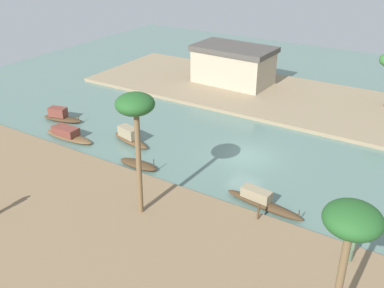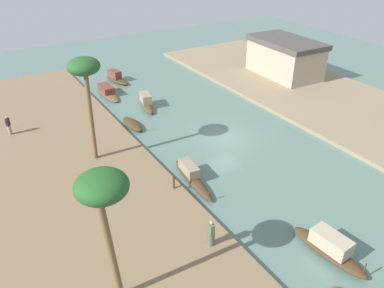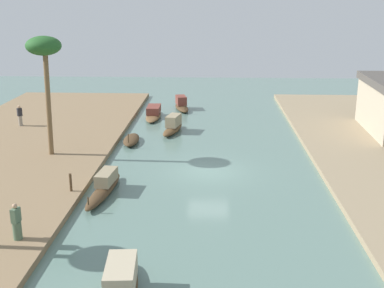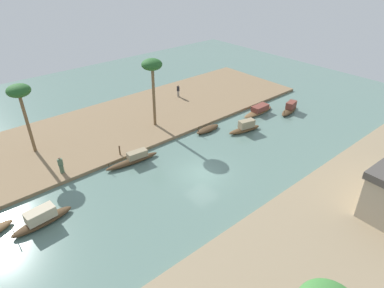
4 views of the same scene
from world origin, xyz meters
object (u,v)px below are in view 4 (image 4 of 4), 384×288
(person_on_near_bank, at_px, (178,91))
(sampan_midstream, at_px, (134,159))
(sampan_upstream_small, at_px, (259,110))
(person_by_mooring, at_px, (61,166))
(sampan_with_red_awning, at_px, (208,129))
(sampan_downstream_large, at_px, (290,108))
(sampan_foreground, at_px, (245,127))
(mooring_post, at_px, (120,150))
(palm_tree_left_far, at_px, (19,94))
(sampan_open_hull, at_px, (42,219))
(palm_tree_left_near, at_px, (152,68))

(person_on_near_bank, bearing_deg, sampan_midstream, 77.28)
(sampan_midstream, xyz_separation_m, sampan_upstream_small, (-17.86, 0.56, -0.03))
(person_on_near_bank, bearing_deg, person_by_mooring, 61.68)
(sampan_with_red_awning, relative_size, sampan_downstream_large, 0.81)
(sampan_foreground, relative_size, mooring_post, 4.22)
(sampan_foreground, height_order, person_by_mooring, person_by_mooring)
(person_by_mooring, relative_size, palm_tree_left_far, 0.24)
(sampan_midstream, bearing_deg, sampan_with_red_awning, -173.54)
(person_by_mooring, xyz_separation_m, palm_tree_left_far, (0.55, -5.59, 5.32))
(sampan_open_hull, relative_size, sampan_foreground, 1.12)
(sampan_downstream_large, relative_size, palm_tree_left_near, 0.53)
(sampan_midstream, relative_size, sampan_with_red_awning, 1.67)
(palm_tree_left_far, bearing_deg, sampan_open_hull, 73.80)
(palm_tree_left_far, bearing_deg, mooring_post, 133.67)
(sampan_downstream_large, bearing_deg, sampan_upstream_small, -48.45)
(sampan_upstream_small, xyz_separation_m, sampan_with_red_awning, (8.07, -0.69, -0.15))
(sampan_upstream_small, xyz_separation_m, person_on_near_bank, (4.70, -10.17, 0.68))
(sampan_open_hull, bearing_deg, palm_tree_left_far, -110.83)
(person_on_near_bank, bearing_deg, sampan_foreground, 129.92)
(sampan_foreground, height_order, palm_tree_left_near, palm_tree_left_near)
(person_on_near_bank, xyz_separation_m, person_by_mooring, (19.18, 7.18, -0.04))
(person_by_mooring, bearing_deg, sampan_foreground, 177.41)
(sampan_open_hull, bearing_deg, sampan_midstream, -169.13)
(sampan_downstream_large, height_order, person_on_near_bank, person_on_near_bank)
(sampan_upstream_small, distance_m, sampan_foreground, 5.40)
(sampan_upstream_small, height_order, sampan_foreground, sampan_foreground)
(palm_tree_left_far, bearing_deg, palm_tree_left_near, 165.14)
(sampan_midstream, xyz_separation_m, sampan_downstream_large, (-21.11, 2.84, 0.04))
(sampan_upstream_small, relative_size, sampan_with_red_awning, 1.54)
(mooring_post, bearing_deg, sampan_foreground, 161.97)
(sampan_with_red_awning, relative_size, person_on_near_bank, 1.95)
(sampan_downstream_large, bearing_deg, person_by_mooring, -24.31)
(palm_tree_left_far, bearing_deg, sampan_downstream_large, 158.57)
(sampan_midstream, height_order, mooring_post, mooring_post)
(sampan_midstream, distance_m, sampan_open_hull, 10.03)
(person_on_near_bank, xyz_separation_m, palm_tree_left_near, (7.28, 4.89, 5.91))
(sampan_downstream_large, bearing_deg, sampan_midstream, -20.98)
(sampan_upstream_small, xyz_separation_m, sampan_foreground, (4.96, 2.13, 0.14))
(sampan_with_red_awning, relative_size, palm_tree_left_near, 0.42)
(person_by_mooring, bearing_deg, sampan_midstream, 170.54)
(sampan_upstream_small, xyz_separation_m, palm_tree_left_far, (24.42, -8.58, 5.96))
(sampan_midstream, xyz_separation_m, sampan_foreground, (-12.90, 2.68, 0.11))
(sampan_with_red_awning, distance_m, sampan_foreground, 4.20)
(sampan_open_hull, bearing_deg, sampan_foreground, 175.36)
(sampan_with_red_awning, xyz_separation_m, sampan_downstream_large, (-11.31, 2.97, 0.23))
(sampan_open_hull, bearing_deg, palm_tree_left_near, -159.19)
(palm_tree_left_near, bearing_deg, palm_tree_left_far, -14.86)
(person_by_mooring, bearing_deg, sampan_open_hull, 66.93)
(sampan_with_red_awning, height_order, person_by_mooring, person_by_mooring)
(sampan_with_red_awning, distance_m, person_by_mooring, 15.99)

